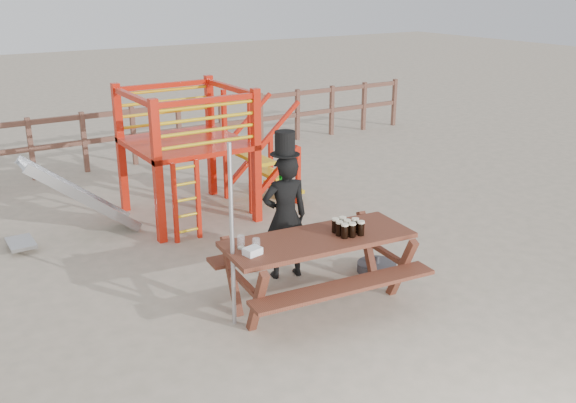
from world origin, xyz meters
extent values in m
plane|color=#B6A38E|center=(0.00, 0.00, 0.00)|extent=(60.00, 60.00, 0.00)
cube|color=brown|center=(0.00, 7.00, 1.10)|extent=(15.00, 0.06, 0.10)
cube|color=brown|center=(0.00, 7.00, 0.60)|extent=(15.00, 0.06, 0.10)
cube|color=brown|center=(-1.50, 7.00, 0.60)|extent=(0.09, 0.09, 1.20)
cube|color=brown|center=(-0.50, 7.00, 0.60)|extent=(0.09, 0.09, 1.20)
cube|color=brown|center=(0.50, 7.00, 0.60)|extent=(0.09, 0.09, 1.20)
cube|color=brown|center=(1.50, 7.00, 0.60)|extent=(0.09, 0.09, 1.20)
cube|color=brown|center=(2.50, 7.00, 0.60)|extent=(0.09, 0.09, 1.20)
cube|color=brown|center=(3.50, 7.00, 0.60)|extent=(0.09, 0.09, 1.20)
cube|color=brown|center=(4.50, 7.00, 0.60)|extent=(0.09, 0.09, 1.20)
cube|color=brown|center=(5.50, 7.00, 0.60)|extent=(0.09, 0.09, 1.20)
cube|color=brown|center=(6.50, 7.00, 0.60)|extent=(0.09, 0.09, 1.20)
cube|color=brown|center=(7.50, 7.00, 0.60)|extent=(0.09, 0.09, 1.20)
cube|color=red|center=(-0.60, 2.80, 1.05)|extent=(0.12, 0.12, 2.10)
cube|color=red|center=(1.00, 2.80, 1.05)|extent=(0.12, 0.12, 2.10)
cube|color=red|center=(-0.60, 4.40, 1.05)|extent=(0.12, 0.12, 2.10)
cube|color=red|center=(1.00, 4.40, 1.05)|extent=(0.12, 0.12, 2.10)
cube|color=red|center=(0.20, 3.60, 1.20)|extent=(1.72, 1.72, 0.08)
cube|color=red|center=(0.20, 2.80, 2.00)|extent=(1.60, 0.08, 0.08)
cube|color=red|center=(0.20, 4.40, 2.00)|extent=(1.60, 0.08, 0.08)
cube|color=red|center=(-0.60, 3.60, 2.00)|extent=(0.08, 1.60, 0.08)
cube|color=red|center=(1.00, 3.60, 2.00)|extent=(0.08, 1.60, 0.08)
cylinder|color=gold|center=(0.20, 2.80, 1.38)|extent=(1.50, 0.05, 0.05)
cylinder|color=gold|center=(0.20, 4.40, 1.38)|extent=(1.50, 0.05, 0.05)
cylinder|color=gold|center=(0.20, 2.80, 1.56)|extent=(1.50, 0.05, 0.05)
cylinder|color=gold|center=(0.20, 4.40, 1.56)|extent=(1.50, 0.05, 0.05)
cylinder|color=gold|center=(0.20, 2.80, 1.74)|extent=(1.50, 0.05, 0.05)
cylinder|color=gold|center=(0.20, 4.40, 1.74)|extent=(1.50, 0.05, 0.05)
cylinder|color=gold|center=(0.20, 2.80, 1.92)|extent=(1.50, 0.05, 0.05)
cylinder|color=gold|center=(0.20, 4.40, 1.92)|extent=(1.50, 0.05, 0.05)
cube|color=red|center=(-0.43, 2.65, 0.60)|extent=(0.06, 0.06, 1.20)
cube|color=red|center=(-0.07, 2.65, 0.60)|extent=(0.06, 0.06, 1.20)
cylinder|color=gold|center=(-0.25, 2.65, 0.15)|extent=(0.36, 0.04, 0.04)
cylinder|color=gold|center=(-0.25, 2.65, 0.39)|extent=(0.36, 0.04, 0.04)
cylinder|color=gold|center=(-0.25, 2.65, 0.63)|extent=(0.36, 0.04, 0.04)
cylinder|color=gold|center=(-0.25, 2.65, 0.87)|extent=(0.36, 0.04, 0.04)
cylinder|color=gold|center=(-0.25, 2.65, 1.11)|extent=(0.36, 0.04, 0.04)
cube|color=gold|center=(1.15, 3.60, 1.08)|extent=(0.30, 0.90, 0.06)
cube|color=gold|center=(1.43, 3.60, 0.78)|extent=(0.30, 0.90, 0.06)
cube|color=gold|center=(1.71, 3.60, 0.48)|extent=(0.30, 0.90, 0.06)
cube|color=gold|center=(1.99, 3.60, 0.18)|extent=(0.30, 0.90, 0.06)
cube|color=red|center=(1.55, 3.15, 0.60)|extent=(0.95, 0.08, 0.86)
cube|color=red|center=(1.55, 4.05, 0.60)|extent=(0.95, 0.08, 0.86)
cube|color=#ADB0B4|center=(-1.50, 3.60, 0.62)|extent=(1.53, 0.55, 1.21)
cube|color=#ADB0B4|center=(-1.50, 3.33, 0.66)|extent=(1.58, 0.04, 1.28)
cube|color=#ADB0B4|center=(-1.50, 3.87, 0.66)|extent=(1.58, 0.04, 1.28)
cube|color=#ADB0B4|center=(-2.40, 3.60, 0.10)|extent=(0.35, 0.55, 0.05)
cube|color=brown|center=(0.23, 0.03, 0.82)|extent=(2.26, 1.03, 0.05)
cube|color=brown|center=(0.17, -0.57, 0.49)|extent=(2.21, 0.52, 0.04)
cube|color=brown|center=(0.29, 0.63, 0.49)|extent=(2.21, 0.52, 0.04)
cube|color=brown|center=(-0.69, 0.12, 0.39)|extent=(0.22, 1.32, 0.79)
cube|color=brown|center=(1.16, -0.06, 0.39)|extent=(0.22, 1.32, 0.79)
imported|color=black|center=(0.32, 0.88, 0.81)|extent=(0.66, 0.51, 1.62)
cube|color=#0D9113|center=(0.35, 1.01, 1.00)|extent=(0.07, 0.03, 0.38)
cylinder|color=black|center=(0.32, 0.88, 1.62)|extent=(0.37, 0.37, 0.01)
cylinder|color=black|center=(0.32, 0.88, 1.77)|extent=(0.25, 0.25, 0.28)
cube|color=white|center=(0.34, 1.00, 1.87)|extent=(0.13, 0.03, 0.03)
cylinder|color=#B2B2B7|center=(-0.81, 0.15, 1.04)|extent=(0.05, 0.05, 2.07)
cylinder|color=#35353A|center=(1.40, 0.34, 0.06)|extent=(0.51, 0.51, 0.12)
cylinder|color=#35353A|center=(1.40, 0.34, 0.17)|extent=(0.06, 0.06, 0.10)
cube|color=white|center=(-0.64, 0.01, 0.89)|extent=(0.20, 0.17, 0.08)
cylinder|color=black|center=(0.47, -0.15, 0.92)|extent=(0.08, 0.08, 0.15)
cylinder|color=#EEE4C2|center=(0.47, -0.15, 1.01)|extent=(0.09, 0.09, 0.02)
cylinder|color=black|center=(0.56, -0.17, 0.92)|extent=(0.08, 0.08, 0.15)
cylinder|color=#EEE4C2|center=(0.56, -0.17, 1.01)|extent=(0.09, 0.09, 0.02)
cylinder|color=black|center=(0.68, -0.18, 0.92)|extent=(0.08, 0.08, 0.15)
cylinder|color=#EEE4C2|center=(0.68, -0.18, 1.01)|extent=(0.09, 0.09, 0.02)
cylinder|color=black|center=(0.47, -0.05, 0.92)|extent=(0.08, 0.08, 0.15)
cylinder|color=#EEE4C2|center=(0.47, -0.05, 1.01)|extent=(0.09, 0.09, 0.02)
cylinder|color=black|center=(0.57, -0.06, 0.92)|extent=(0.08, 0.08, 0.15)
cylinder|color=#EEE4C2|center=(0.57, -0.06, 1.01)|extent=(0.09, 0.09, 0.02)
cylinder|color=black|center=(0.68, -0.07, 0.92)|extent=(0.08, 0.08, 0.15)
cylinder|color=#EEE4C2|center=(0.68, -0.07, 1.01)|extent=(0.09, 0.09, 0.02)
cylinder|color=black|center=(0.49, 0.05, 0.92)|extent=(0.08, 0.08, 0.15)
cylinder|color=#EEE4C2|center=(0.49, 0.05, 1.01)|extent=(0.09, 0.09, 0.02)
cylinder|color=black|center=(0.59, 0.05, 0.92)|extent=(0.08, 0.08, 0.15)
cylinder|color=#EEE4C2|center=(0.59, 0.05, 1.01)|extent=(0.09, 0.09, 0.02)
cylinder|color=silver|center=(-0.56, 0.06, 0.92)|extent=(0.08, 0.08, 0.15)
cylinder|color=#EEE4C2|center=(-0.56, 0.06, 0.86)|extent=(0.08, 0.08, 0.02)
cylinder|color=silver|center=(-0.67, 0.22, 0.92)|extent=(0.08, 0.08, 0.15)
cylinder|color=#EEE4C2|center=(-0.67, 0.22, 0.86)|extent=(0.08, 0.08, 0.02)
camera|label=1|loc=(-3.68, -5.50, 3.64)|focal=40.00mm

